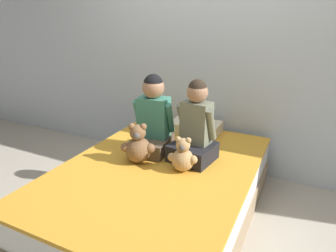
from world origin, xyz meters
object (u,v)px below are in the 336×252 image
object	(u,v)px
teddy_bear_held_by_left_child	(138,146)
bed	(158,192)
child_on_left	(153,118)
child_on_right	(195,128)
pillow_at_headboard	(195,127)
teddy_bear_held_by_right_child	(183,157)

from	to	relation	value
teddy_bear_held_by_left_child	bed	bearing A→B (deg)	-23.11
child_on_left	child_on_right	xyz separation A→B (m)	(0.39, -0.01, -0.02)
child_on_left	pillow_at_headboard	world-z (taller)	child_on_left
pillow_at_headboard	bed	bearing A→B (deg)	-90.00
child_on_left	pillow_at_headboard	bearing A→B (deg)	64.91
child_on_left	teddy_bear_held_by_left_child	bearing A→B (deg)	-95.31
child_on_left	pillow_at_headboard	size ratio (longest dim) A/B	1.37
bed	teddy_bear_held_by_left_child	xyz separation A→B (m)	(-0.18, 0.01, 0.37)
bed	teddy_bear_held_by_right_child	bearing A→B (deg)	8.20
teddy_bear_held_by_right_child	pillow_at_headboard	distance (m)	0.81
child_on_right	teddy_bear_held_by_right_child	xyz separation A→B (m)	(-0.00, -0.23, -0.15)
teddy_bear_held_by_right_child	pillow_at_headboard	world-z (taller)	teddy_bear_held_by_right_child
teddy_bear_held_by_right_child	child_on_right	bearing A→B (deg)	78.16
bed	child_on_left	size ratio (longest dim) A/B	2.99
child_on_right	teddy_bear_held_by_right_child	distance (m)	0.28
bed	pillow_at_headboard	bearing A→B (deg)	90.00
bed	teddy_bear_held_by_left_child	bearing A→B (deg)	178.23
teddy_bear_held_by_right_child	child_on_left	bearing A→B (deg)	137.24
child_on_left	teddy_bear_held_by_right_child	distance (m)	0.48
child_on_right	teddy_bear_held_by_left_child	xyz separation A→B (m)	(-0.38, -0.25, -0.13)
bed	teddy_bear_held_by_left_child	world-z (taller)	teddy_bear_held_by_left_child
child_on_left	child_on_right	distance (m)	0.39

